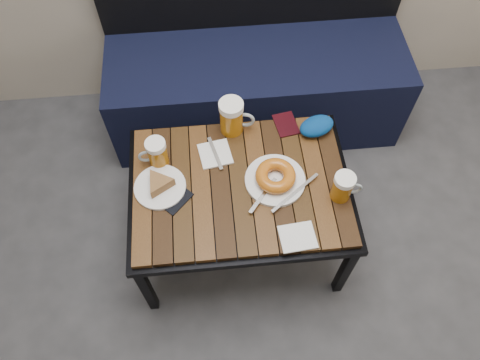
{
  "coord_description": "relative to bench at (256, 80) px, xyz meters",
  "views": [
    {
      "loc": [
        -0.09,
        0.17,
        1.97
      ],
      "look_at": [
        0.0,
        1.06,
        0.5
      ],
      "focal_mm": 35.0,
      "sensor_mm": 36.0,
      "label": 1
    }
  ],
  "objects": [
    {
      "name": "bench",
      "position": [
        0.0,
        0.0,
        0.0
      ],
      "size": [
        1.4,
        0.5,
        0.95
      ],
      "color": "black",
      "rests_on": "ground"
    },
    {
      "name": "cafe_table",
      "position": [
        -0.15,
        -0.7,
        0.16
      ],
      "size": [
        0.84,
        0.62,
        0.47
      ],
      "color": "black",
      "rests_on": "ground"
    },
    {
      "name": "beer_mug_left",
      "position": [
        -0.45,
        -0.58,
        0.26
      ],
      "size": [
        0.11,
        0.08,
        0.12
      ],
      "rotation": [
        0.0,
        0.0,
        3.24
      ],
      "color": "#9E5C0C",
      "rests_on": "cafe_table"
    },
    {
      "name": "beer_mug_centre",
      "position": [
        -0.15,
        -0.44,
        0.28
      ],
      "size": [
        0.14,
        0.11,
        0.15
      ],
      "rotation": [
        0.0,
        0.0,
        -0.17
      ],
      "color": "#9E5C0C",
      "rests_on": "cafe_table"
    },
    {
      "name": "beer_mug_right",
      "position": [
        0.22,
        -0.79,
        0.26
      ],
      "size": [
        0.11,
        0.08,
        0.12
      ],
      "rotation": [
        0.0,
        0.0,
        -0.11
      ],
      "color": "#9E5C0C",
      "rests_on": "cafe_table"
    },
    {
      "name": "plate_pie",
      "position": [
        -0.44,
        -0.69,
        0.22
      ],
      "size": [
        0.19,
        0.19,
        0.05
      ],
      "color": "white",
      "rests_on": "cafe_table"
    },
    {
      "name": "plate_bagel",
      "position": [
        -0.02,
        -0.71,
        0.23
      ],
      "size": [
        0.28,
        0.25,
        0.06
      ],
      "color": "white",
      "rests_on": "cafe_table"
    },
    {
      "name": "napkin_left",
      "position": [
        -0.23,
        -0.56,
        0.2
      ],
      "size": [
        0.14,
        0.16,
        0.01
      ],
      "rotation": [
        0.0,
        0.0,
        0.16
      ],
      "color": "white",
      "rests_on": "cafe_table"
    },
    {
      "name": "napkin_right",
      "position": [
        0.03,
        -0.94,
        0.2
      ],
      "size": [
        0.13,
        0.11,
        0.01
      ],
      "rotation": [
        0.0,
        0.0,
        0.08
      ],
      "color": "white",
      "rests_on": "cafe_table"
    },
    {
      "name": "passport_navy",
      "position": [
        -0.39,
        -0.75,
        0.2
      ],
      "size": [
        0.14,
        0.14,
        0.01
      ],
      "primitive_type": "cube",
      "rotation": [
        0.0,
        0.0,
        -0.77
      ],
      "color": "black",
      "rests_on": "cafe_table"
    },
    {
      "name": "passport_burgundy",
      "position": [
        0.07,
        -0.44,
        0.2
      ],
      "size": [
        0.1,
        0.13,
        0.01
      ],
      "primitive_type": "cube",
      "rotation": [
        0.0,
        0.0,
        0.16
      ],
      "color": "black",
      "rests_on": "cafe_table"
    },
    {
      "name": "knit_pouch",
      "position": [
        0.18,
        -0.49,
        0.23
      ],
      "size": [
        0.17,
        0.14,
        0.06
      ],
      "primitive_type": "ellipsoid",
      "rotation": [
        0.0,
        0.0,
        0.35
      ],
      "color": "#040878",
      "rests_on": "cafe_table"
    }
  ]
}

